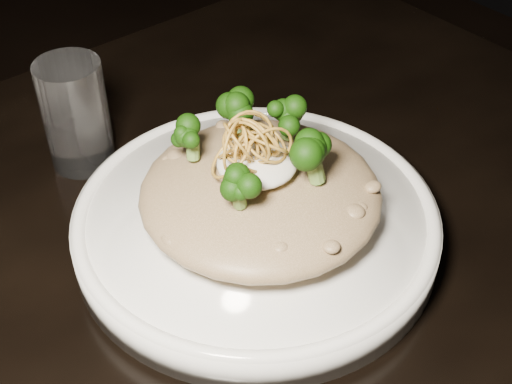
# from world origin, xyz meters

# --- Properties ---
(table) EXTENTS (1.10, 0.80, 0.75)m
(table) POSITION_xyz_m (0.00, 0.00, 0.67)
(table) COLOR black
(table) RESTS_ON ground
(plate) EXTENTS (0.32, 0.32, 0.03)m
(plate) POSITION_xyz_m (0.09, 0.01, 0.77)
(plate) COLOR white
(plate) RESTS_ON table
(risotto) EXTENTS (0.20, 0.20, 0.04)m
(risotto) POSITION_xyz_m (0.10, 0.01, 0.81)
(risotto) COLOR brown
(risotto) RESTS_ON plate
(broccoli) EXTENTS (0.13, 0.13, 0.05)m
(broccoli) POSITION_xyz_m (0.10, 0.01, 0.85)
(broccoli) COLOR black
(broccoli) RESTS_ON risotto
(cheese) EXTENTS (0.07, 0.07, 0.02)m
(cheese) POSITION_xyz_m (0.09, 0.01, 0.84)
(cheese) COLOR silver
(cheese) RESTS_ON risotto
(shallots) EXTENTS (0.07, 0.07, 0.04)m
(shallots) POSITION_xyz_m (0.09, 0.01, 0.87)
(shallots) COLOR brown
(shallots) RESTS_ON cheese
(drinking_glass) EXTENTS (0.08, 0.08, 0.11)m
(drinking_glass) POSITION_xyz_m (0.03, 0.21, 0.81)
(drinking_glass) COLOR white
(drinking_glass) RESTS_ON table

